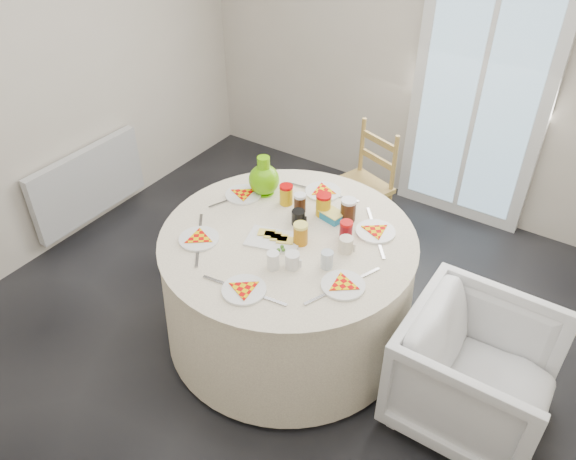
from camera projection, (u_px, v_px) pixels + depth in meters
The scene contains 14 objects.
floor at pixel (285, 339), 3.54m from camera, with size 4.00×4.00×0.00m, color black.
wall_back at pixel (436, 45), 4.09m from camera, with size 4.00×0.02×2.60m, color #BCB5A3.
wall_left at pixel (28, 75), 3.63m from camera, with size 0.02×4.00×2.60m, color #BCB5A3.
glass_door at pixel (481, 92), 4.03m from camera, with size 1.00×0.08×2.10m, color silver.
radiator at pixel (89, 184), 4.30m from camera, with size 0.07×1.00×0.55m, color silver.
table at pixel (288, 286), 3.38m from camera, with size 1.50×1.50×0.76m, color #FAECC6.
wooden_chair at pixel (360, 182), 4.14m from camera, with size 0.39×0.38×0.88m, color #AD8F41, non-canonical shape.
armchair at pixel (478, 367), 2.87m from camera, with size 0.74×0.69×0.76m, color silver.
place_settings at pixel (288, 234), 3.15m from camera, with size 1.22×1.22×0.02m, color silver, non-canonical shape.
jar_cluster at pixel (313, 211), 3.24m from camera, with size 0.54×0.27×0.16m, color #A94B1B, non-canonical shape.
butter_tub at pixel (332, 215), 3.27m from camera, with size 0.14×0.10×0.05m, color teal.
green_pitcher at pixel (264, 177), 3.44m from camera, with size 0.19×0.19×0.25m, color #56AC03, non-canonical shape.
cheese_platter at pixel (274, 238), 3.11m from camera, with size 0.30×0.19×0.04m, color silver, non-canonical shape.
mugs_glasses at pixel (314, 237), 3.06m from camera, with size 0.59×0.59×0.11m, color #989898, non-canonical shape.
Camera 1 is at (1.34, -2.00, 2.69)m, focal length 35.00 mm.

